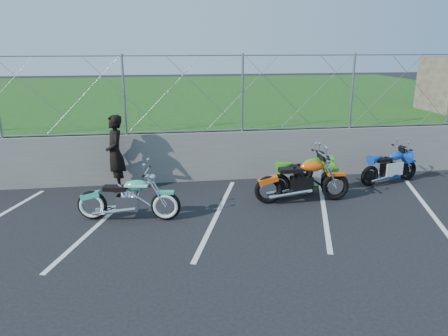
{
  "coord_description": "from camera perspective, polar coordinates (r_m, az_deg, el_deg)",
  "views": [
    {
      "loc": [
        -1.15,
        -7.69,
        3.54
      ],
      "look_at": [
        0.19,
        1.3,
        0.94
      ],
      "focal_mm": 35.0,
      "sensor_mm": 36.0,
      "label": 1
    }
  ],
  "objects": [
    {
      "name": "retaining_wall",
      "position": [
        11.61,
        -2.53,
        1.54
      ],
      "size": [
        30.0,
        0.22,
        1.3
      ],
      "primitive_type": "cube",
      "color": "#63635F",
      "rests_on": "ground"
    },
    {
      "name": "chain_link_fence",
      "position": [
        11.31,
        -2.63,
        9.66
      ],
      "size": [
        28.0,
        0.03,
        2.0
      ],
      "color": "gray",
      "rests_on": "retaining_wall"
    },
    {
      "name": "ground",
      "position": [
        8.54,
        0.02,
        -8.53
      ],
      "size": [
        90.0,
        90.0,
        0.0
      ],
      "primitive_type": "plane",
      "color": "black",
      "rests_on": "ground"
    },
    {
      "name": "sportbike_blue",
      "position": [
        12.19,
        20.92,
        -0.01
      ],
      "size": [
        1.79,
        0.67,
        0.94
      ],
      "rotation": [
        0.0,
        0.0,
        0.25
      ],
      "color": "black",
      "rests_on": "ground"
    },
    {
      "name": "cruiser_turquoise",
      "position": [
        9.22,
        -12.19,
        -4.13
      ],
      "size": [
        2.14,
        0.67,
        1.07
      ],
      "rotation": [
        0.0,
        0.0,
        -0.17
      ],
      "color": "black",
      "rests_on": "ground"
    },
    {
      "name": "person_standing",
      "position": [
        11.03,
        -14.01,
        1.87
      ],
      "size": [
        0.59,
        0.77,
        1.89
      ],
      "primitive_type": "imported",
      "rotation": [
        0.0,
        0.0,
        -1.36
      ],
      "color": "black",
      "rests_on": "ground"
    },
    {
      "name": "naked_orange",
      "position": [
        10.18,
        10.38,
        -1.81
      ],
      "size": [
        2.25,
        0.76,
        1.12
      ],
      "rotation": [
        0.0,
        0.0,
        -0.01
      ],
      "color": "black",
      "rests_on": "ground"
    },
    {
      "name": "grass_field",
      "position": [
        21.41,
        -5.37,
        8.15
      ],
      "size": [
        30.0,
        20.0,
        1.3
      ],
      "primitive_type": "cube",
      "color": "#194512",
      "rests_on": "ground"
    },
    {
      "name": "parking_lines",
      "position": [
        9.67,
        6.23,
        -5.59
      ],
      "size": [
        18.29,
        4.31,
        0.01
      ],
      "color": "silver",
      "rests_on": "ground"
    },
    {
      "name": "sportbike_green",
      "position": [
        10.68,
        10.69,
        -1.18
      ],
      "size": [
        1.96,
        0.7,
        1.02
      ],
      "rotation": [
        0.0,
        0.0,
        0.17
      ],
      "color": "black",
      "rests_on": "ground"
    }
  ]
}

